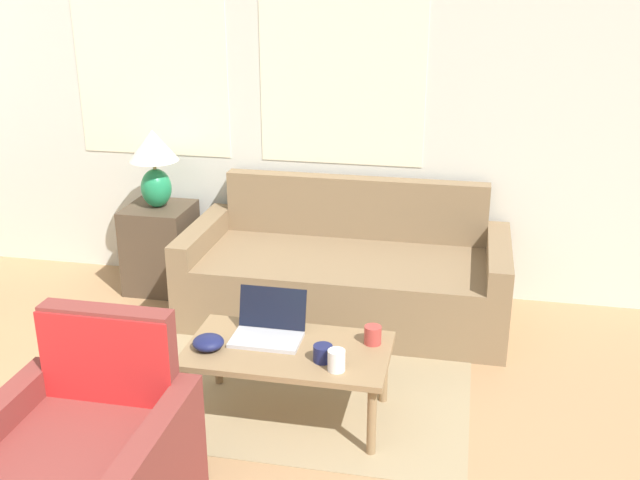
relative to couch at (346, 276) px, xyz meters
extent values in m
cube|color=silver|center=(-0.71, 0.47, 1.04)|extent=(6.32, 0.05, 2.60)
cube|color=white|center=(-1.45, 0.44, 1.29)|extent=(1.10, 0.01, 1.30)
cube|color=white|center=(-0.12, 0.44, 1.29)|extent=(1.10, 0.01, 1.30)
cube|color=#9E8966|center=(-0.08, -0.66, -0.26)|extent=(1.82, 1.99, 0.01)
cube|color=#846B4C|center=(0.00, -0.07, -0.05)|extent=(1.77, 0.91, 0.43)
cube|color=#846B4C|center=(0.00, 0.32, 0.16)|extent=(1.77, 0.12, 0.84)
cube|color=#846B4C|center=(-0.95, -0.07, 0.03)|extent=(0.14, 0.91, 0.58)
cube|color=#846B4C|center=(0.95, -0.07, 0.03)|extent=(0.14, 0.91, 0.58)
cube|color=brown|center=(-0.67, -1.92, 0.17)|extent=(0.56, 0.10, 0.87)
cube|color=brown|center=(-1.00, -2.23, 0.03)|extent=(0.10, 0.71, 0.58)
cube|color=red|center=(-0.67, -1.98, 0.28)|extent=(0.57, 0.01, 0.63)
cube|color=#4C3D2D|center=(-1.35, 0.14, 0.04)|extent=(0.44, 0.44, 0.61)
ellipsoid|color=#1E8451|center=(-1.35, 0.14, 0.48)|extent=(0.21, 0.21, 0.27)
cylinder|color=tan|center=(-1.35, 0.14, 0.64)|extent=(0.02, 0.02, 0.06)
cone|color=white|center=(-1.35, 0.14, 0.78)|extent=(0.33, 0.33, 0.21)
cube|color=#8E704C|center=(-0.08, -1.25, 0.12)|extent=(1.01, 0.56, 0.03)
cylinder|color=#8E704C|center=(-0.54, -1.48, -0.08)|extent=(0.04, 0.04, 0.36)
cylinder|color=#8E704C|center=(0.37, -1.48, -0.08)|extent=(0.04, 0.04, 0.36)
cylinder|color=#8E704C|center=(-0.54, -1.02, -0.08)|extent=(0.04, 0.04, 0.36)
cylinder|color=#8E704C|center=(0.37, -1.02, -0.08)|extent=(0.04, 0.04, 0.36)
cube|color=#B7B7BC|center=(-0.21, -1.20, 0.14)|extent=(0.35, 0.22, 0.02)
cube|color=black|center=(-0.21, -1.07, 0.25)|extent=(0.35, 0.07, 0.21)
cylinder|color=white|center=(0.19, -1.41, 0.18)|extent=(0.08, 0.08, 0.10)
cylinder|color=#B23D38|center=(0.32, -1.11, 0.18)|extent=(0.09, 0.09, 0.09)
cylinder|color=#191E4C|center=(0.11, -1.34, 0.17)|extent=(0.09, 0.09, 0.08)
ellipsoid|color=#191E4C|center=(-0.47, -1.33, 0.17)|extent=(0.16, 0.16, 0.07)
camera|label=1|loc=(0.73, -4.43, 1.93)|focal=42.00mm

